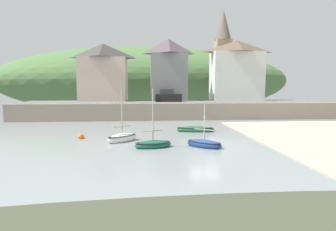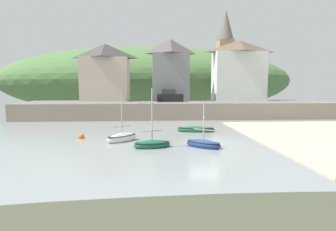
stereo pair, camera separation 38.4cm
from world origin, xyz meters
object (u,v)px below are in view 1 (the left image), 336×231
(waterfront_building_left, at_px, (104,72))
(waterfront_building_centre, at_px, (168,69))
(dinghy_open_wooden, at_px, (122,138))
(parked_car_near_slipway, at_px, (168,97))
(sailboat_blue_trim, at_px, (204,144))
(mooring_buoy, at_px, (81,137))
(sailboat_white_hull, at_px, (153,144))
(church_with_spire, at_px, (223,54))
(sailboat_far_left, at_px, (195,129))
(waterfront_building_right, at_px, (237,70))

(waterfront_building_left, distance_m, waterfront_building_centre, 11.01)
(dinghy_open_wooden, height_order, parked_car_near_slipway, dinghy_open_wooden)
(waterfront_building_left, bearing_deg, sailboat_blue_trim, -65.72)
(waterfront_building_centre, height_order, mooring_buoy, waterfront_building_centre)
(sailboat_white_hull, bearing_deg, dinghy_open_wooden, 123.80)
(church_with_spire, bearing_deg, sailboat_blue_trim, -108.02)
(sailboat_blue_trim, height_order, mooring_buoy, sailboat_blue_trim)
(parked_car_near_slipway, bearing_deg, sailboat_white_hull, -92.93)
(waterfront_building_centre, xyz_separation_m, sailboat_blue_trim, (0.78, -26.11, -7.46))
(waterfront_building_left, relative_size, sailboat_blue_trim, 2.49)
(waterfront_building_left, relative_size, church_with_spire, 0.58)
(church_with_spire, relative_size, sailboat_far_left, 3.97)
(church_with_spire, height_order, sailboat_far_left, church_with_spire)
(waterfront_building_centre, xyz_separation_m, mooring_buoy, (-9.87, -21.73, -7.55))
(waterfront_building_left, height_order, waterfront_building_right, waterfront_building_right)
(waterfront_building_right, relative_size, sailboat_white_hull, 2.13)
(waterfront_building_left, distance_m, sailboat_blue_trim, 29.49)
(waterfront_building_centre, xyz_separation_m, church_with_spire, (10.58, 4.00, 3.17))
(waterfront_building_right, xyz_separation_m, sailboat_far_left, (-10.56, -18.69, -7.41))
(sailboat_white_hull, relative_size, parked_car_near_slipway, 1.15)
(sailboat_blue_trim, relative_size, parked_car_near_slipway, 0.90)
(waterfront_building_left, relative_size, sailboat_far_left, 2.29)
(waterfront_building_left, height_order, sailboat_white_hull, waterfront_building_left)
(dinghy_open_wooden, bearing_deg, waterfront_building_left, 62.28)
(waterfront_building_left, bearing_deg, parked_car_near_slipway, -22.97)
(sailboat_far_left, height_order, sailboat_blue_trim, sailboat_blue_trim)
(sailboat_white_hull, height_order, parked_car_near_slipway, sailboat_white_hull)
(church_with_spire, bearing_deg, sailboat_far_left, -112.00)
(sailboat_white_hull, bearing_deg, waterfront_building_right, 47.24)
(waterfront_building_left, bearing_deg, waterfront_building_right, 0.00)
(dinghy_open_wooden, height_order, mooring_buoy, dinghy_open_wooden)
(waterfront_building_left, relative_size, mooring_buoy, 16.68)
(waterfront_building_right, relative_size, parked_car_near_slipway, 2.44)
(waterfront_building_left, height_order, mooring_buoy, waterfront_building_left)
(sailboat_white_hull, xyz_separation_m, parked_car_near_slipway, (2.90, 21.44, 2.95))
(sailboat_white_hull, relative_size, mooring_buoy, 8.51)
(waterfront_building_right, bearing_deg, waterfront_building_centre, -180.00)
(dinghy_open_wooden, height_order, sailboat_far_left, dinghy_open_wooden)
(waterfront_building_right, bearing_deg, sailboat_far_left, -119.47)
(sailboat_white_hull, xyz_separation_m, mooring_buoy, (-6.58, 4.21, -0.08))
(church_with_spire, height_order, dinghy_open_wooden, church_with_spire)
(waterfront_building_centre, bearing_deg, church_with_spire, 20.72)
(waterfront_building_centre, xyz_separation_m, parked_car_near_slipway, (-0.39, -4.50, -4.52))
(dinghy_open_wooden, distance_m, sailboat_white_hull, 3.66)
(waterfront_building_right, distance_m, church_with_spire, 5.34)
(parked_car_near_slipway, bearing_deg, mooring_buoy, -114.05)
(waterfront_building_centre, height_order, parked_car_near_slipway, waterfront_building_centre)
(dinghy_open_wooden, xyz_separation_m, sailboat_far_left, (7.33, 4.71, -0.08))
(church_with_spire, height_order, sailboat_blue_trim, church_with_spire)
(waterfront_building_right, bearing_deg, dinghy_open_wooden, -127.40)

